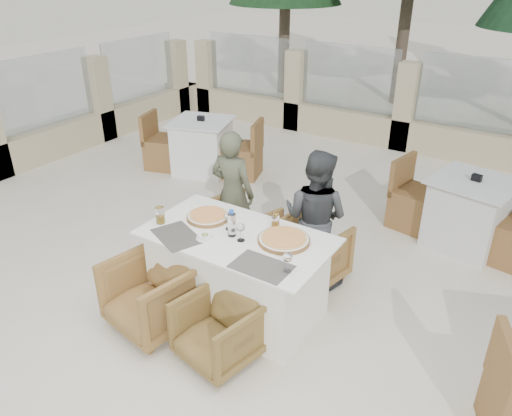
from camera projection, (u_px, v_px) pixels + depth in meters
The scene contains 24 objects.
ground at pixel (235, 298), 4.69m from camera, with size 80.00×80.00×0.00m, color silver.
sand_patch at pixel (497, 60), 15.19m from camera, with size 30.00×16.00×0.01m, color #F9EACC.
perimeter_wall_far at pixel (406, 101), 7.93m from camera, with size 10.00×0.34×1.60m, color beige, non-canonical shape.
perimeter_wall_left at pixel (48, 107), 7.61m from camera, with size 0.34×7.00×1.60m, color #C5B38B, non-canonical shape.
dining_table at pixel (238, 273), 4.37m from camera, with size 1.60×0.90×0.77m, color white, non-canonical shape.
placemat_near_left at pixel (177, 236), 4.19m from camera, with size 0.45×0.30×0.00m, color #504C44.
placemat_near_right at pixel (261, 266), 3.78m from camera, with size 0.45×0.30×0.00m, color #58534B.
pizza_left at pixel (208, 216), 4.45m from camera, with size 0.38×0.38×0.05m, color #E35A1F.
pizza_right at pixel (284, 239), 4.09m from camera, with size 0.43×0.43×0.06m, color #CD581C.
water_bottle at pixel (232, 223), 4.14m from camera, with size 0.07×0.07×0.24m, color #ACCAE3.
wine_glass_centre at pixel (229, 220), 4.25m from camera, with size 0.08×0.08×0.18m, color silver, non-canonical shape.
wine_glass_near at pixel (241, 231), 4.08m from camera, with size 0.08×0.08×0.18m, color silver, non-canonical shape.
wine_glass_corner at pixel (288, 261), 3.68m from camera, with size 0.08×0.08×0.18m, color white, non-canonical shape.
beer_glass_left at pixel (160, 215), 4.36m from camera, with size 0.08×0.08×0.15m, color #BF8C1B.
beer_glass_right at pixel (275, 221), 4.28m from camera, with size 0.07×0.07×0.14m, color orange.
olive_dish at pixel (205, 236), 4.14m from camera, with size 0.11×0.11×0.04m, color white, non-canonical shape.
armchair_far_left at pixel (238, 231), 5.17m from camera, with size 0.68×0.70×0.63m, color olive.
armchair_far_right at pixel (308, 252), 4.83m from camera, with size 0.65×0.67×0.61m, color olive.
armchair_near_left at pixel (152, 294), 4.22m from camera, with size 0.67×0.69×0.63m, color olive.
armchair_near_right at pixel (219, 330), 3.89m from camera, with size 0.57×0.59×0.54m, color brown.
diner_left at pixel (233, 193), 5.16m from camera, with size 0.49×0.32×1.35m, color #52573F.
diner_right at pixel (315, 218), 4.69m from camera, with size 0.65×0.51×1.34m, color #3B3E40.
bg_table_a at pixel (202, 146), 7.26m from camera, with size 1.64×0.82×0.77m, color white, non-canonical shape.
bg_table_b at pixel (469, 213), 5.38m from camera, with size 1.64×0.82×0.77m, color silver, non-canonical shape.
Camera 1 is at (2.21, -3.09, 2.89)m, focal length 35.00 mm.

